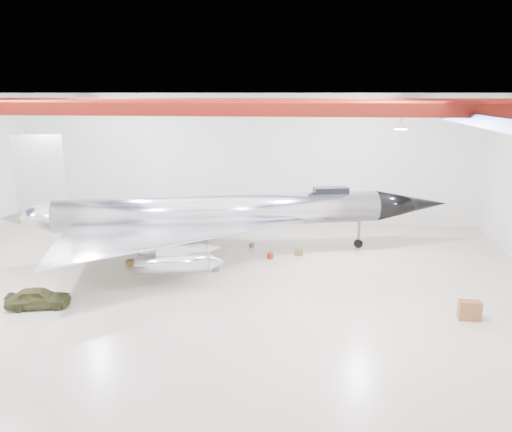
# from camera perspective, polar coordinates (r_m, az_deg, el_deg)

# --- Properties ---
(floor) EXTENTS (40.00, 40.00, 0.00)m
(floor) POSITION_cam_1_polar(r_m,az_deg,el_deg) (30.41, -5.98, -7.40)
(floor) COLOR #BEAE97
(floor) RESTS_ON ground
(wall_back) EXTENTS (40.00, 0.00, 40.00)m
(wall_back) POSITION_cam_1_polar(r_m,az_deg,el_deg) (43.42, -1.61, 6.60)
(wall_back) COLOR silver
(wall_back) RESTS_ON floor
(ceiling) EXTENTS (40.00, 40.00, 0.00)m
(ceiling) POSITION_cam_1_polar(r_m,az_deg,el_deg) (28.35, -6.56, 13.80)
(ceiling) COLOR #0A0F38
(ceiling) RESTS_ON wall_back
(ceiling_structure) EXTENTS (39.50, 29.50, 1.08)m
(ceiling_structure) POSITION_cam_1_polar(r_m,az_deg,el_deg) (28.36, -6.52, 12.43)
(ceiling_structure) COLOR maroon
(ceiling_structure) RESTS_ON ceiling
(jet_aircraft) EXTENTS (30.44, 21.91, 8.48)m
(jet_aircraft) POSITION_cam_1_polar(r_m,az_deg,el_deg) (34.46, -4.06, 0.05)
(jet_aircraft) COLOR silver
(jet_aircraft) RESTS_ON floor
(jeep) EXTENTS (3.45, 2.08, 1.10)m
(jeep) POSITION_cam_1_polar(r_m,az_deg,el_deg) (28.88, -23.63, -8.56)
(jeep) COLOR #3B3E1F
(jeep) RESTS_ON floor
(desk) EXTENTS (1.08, 0.56, 0.98)m
(desk) POSITION_cam_1_polar(r_m,az_deg,el_deg) (27.38, 23.22, -9.88)
(desk) COLOR brown
(desk) RESTS_ON floor
(crate_ply) EXTENTS (0.57, 0.46, 0.39)m
(crate_ply) POSITION_cam_1_polar(r_m,az_deg,el_deg) (33.78, -14.09, -5.21)
(crate_ply) COLOR olive
(crate_ply) RESTS_ON floor
(toolbox_red) EXTENTS (0.44, 0.35, 0.30)m
(toolbox_red) POSITION_cam_1_polar(r_m,az_deg,el_deg) (38.46, -5.83, -2.58)
(toolbox_red) COLOR #9F2D0F
(toolbox_red) RESTS_ON floor
(engine_drum) EXTENTS (0.46, 0.46, 0.38)m
(engine_drum) POSITION_cam_1_polar(r_m,az_deg,el_deg) (31.84, -4.58, -6.01)
(engine_drum) COLOR #59595B
(engine_drum) RESTS_ON floor
(parts_bin) EXTENTS (0.56, 0.45, 0.39)m
(parts_bin) POSITION_cam_1_polar(r_m,az_deg,el_deg) (35.01, 4.93, -4.15)
(parts_bin) COLOR olive
(parts_bin) RESTS_ON floor
(crate_small) EXTENTS (0.42, 0.35, 0.28)m
(crate_small) POSITION_cam_1_polar(r_m,az_deg,el_deg) (37.96, -13.31, -3.13)
(crate_small) COLOR #59595B
(crate_small) RESTS_ON floor
(tool_chest) EXTENTS (0.48, 0.48, 0.41)m
(tool_chest) POSITION_cam_1_polar(r_m,az_deg,el_deg) (34.15, 1.65, -4.55)
(tool_chest) COLOR #9F2D0F
(tool_chest) RESTS_ON floor
(oil_barrel) EXTENTS (0.62, 0.56, 0.35)m
(oil_barrel) POSITION_cam_1_polar(r_m,az_deg,el_deg) (33.80, -7.00, -4.90)
(oil_barrel) COLOR olive
(oil_barrel) RESTS_ON floor
(spares_box) EXTENTS (0.45, 0.45, 0.31)m
(spares_box) POSITION_cam_1_polar(r_m,az_deg,el_deg) (36.63, -0.50, -3.34)
(spares_box) COLOR #59595B
(spares_box) RESTS_ON floor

